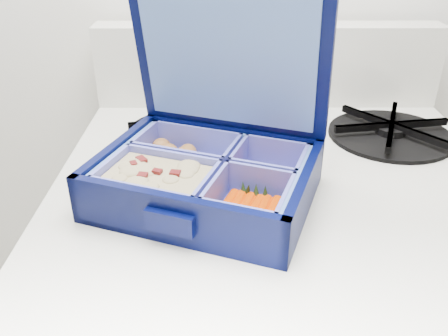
{
  "coord_description": "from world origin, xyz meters",
  "views": [
    {
      "loc": [
        0.18,
        1.15,
        1.19
      ],
      "look_at": [
        0.18,
        1.64,
        0.92
      ],
      "focal_mm": 38.0,
      "sensor_mm": 36.0,
      "label": 1
    }
  ],
  "objects": [
    {
      "name": "burner_grate",
      "position": [
        0.44,
        1.8,
        0.89
      ],
      "size": [
        0.21,
        0.21,
        0.03
      ],
      "primitive_type": "cylinder",
      "rotation": [
        0.0,
        0.0,
        0.16
      ],
      "color": "black",
      "rests_on": "stove"
    },
    {
      "name": "burner_grate_rear",
      "position": [
        0.11,
        1.82,
        0.89
      ],
      "size": [
        0.18,
        0.18,
        0.02
      ],
      "primitive_type": "cylinder",
      "rotation": [
        0.0,
        0.0,
        0.17
      ],
      "color": "black",
      "rests_on": "stove"
    },
    {
      "name": "bento_box",
      "position": [
        0.16,
        1.63,
        0.91
      ],
      "size": [
        0.29,
        0.26,
        0.06
      ],
      "primitive_type": null,
      "rotation": [
        0.0,
        0.0,
        -0.35
      ],
      "color": "#020730",
      "rests_on": "stove"
    },
    {
      "name": "fork",
      "position": [
        0.21,
        1.76,
        0.88
      ],
      "size": [
        0.17,
        0.13,
        0.01
      ],
      "primitive_type": null,
      "rotation": [
        0.0,
        0.0,
        -0.96
      ],
      "color": "#B2B2B9",
      "rests_on": "stove"
    }
  ]
}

